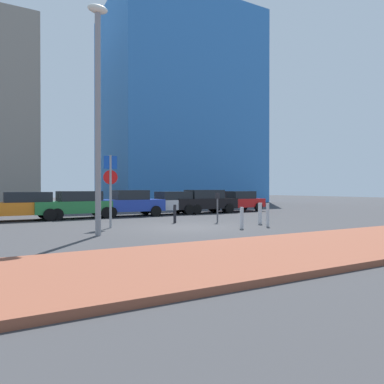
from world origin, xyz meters
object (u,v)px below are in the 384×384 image
(street_lamp, at_px, (98,102))
(traffic_bollard_far, at_px, (268,215))
(parked_car_black, at_px, (204,201))
(parked_car_silver, at_px, (171,203))
(parking_sign_post, at_px, (110,182))
(parked_car_orange, at_px, (24,206))
(traffic_bollard_near, at_px, (242,218))
(parking_meter, at_px, (217,203))
(parked_car_red, at_px, (236,201))
(traffic_bollard_edge, at_px, (260,213))
(parked_car_green, at_px, (76,204))
(parked_car_blue, at_px, (130,203))
(traffic_bollard_mid, at_px, (175,214))

(street_lamp, xyz_separation_m, traffic_bollard_far, (7.22, -0.60, -4.18))
(parked_car_black, height_order, street_lamp, street_lamp)
(parked_car_silver, xyz_separation_m, parking_sign_post, (-5.64, -5.89, 1.17))
(parked_car_orange, relative_size, traffic_bollard_near, 5.14)
(parking_meter, bearing_deg, parked_car_red, 47.65)
(parked_car_silver, relative_size, street_lamp, 0.53)
(parked_car_silver, xyz_separation_m, street_lamp, (-6.71, -8.15, 3.92))
(parked_car_red, height_order, traffic_bollard_edge, parked_car_red)
(traffic_bollard_far, relative_size, traffic_bollard_edge, 1.03)
(parked_car_green, distance_m, parked_car_black, 8.44)
(parked_car_red, bearing_deg, parked_car_orange, -177.20)
(parked_car_orange, bearing_deg, parked_car_green, 1.50)
(traffic_bollard_edge, bearing_deg, parking_meter, 127.66)
(parked_car_blue, bearing_deg, parked_car_red, 3.32)
(parked_car_silver, distance_m, parked_car_red, 5.46)
(parked_car_silver, xyz_separation_m, traffic_bollard_far, (0.51, -8.75, -0.26))
(parking_sign_post, relative_size, traffic_bollard_near, 3.45)
(parking_meter, distance_m, traffic_bollard_mid, 2.18)
(parked_car_blue, bearing_deg, traffic_bollard_mid, -83.86)
(parking_sign_post, bearing_deg, traffic_bollard_edge, -15.19)
(street_lamp, bearing_deg, parking_meter, 18.51)
(parked_car_red, distance_m, street_lamp, 15.33)
(parked_car_black, xyz_separation_m, traffic_bollard_far, (-1.90, -8.69, -0.31))
(parking_sign_post, height_order, traffic_bollard_edge, parking_sign_post)
(traffic_bollard_edge, bearing_deg, parking_sign_post, 164.81)
(traffic_bollard_near, bearing_deg, traffic_bollard_mid, 111.22)
(parked_car_black, height_order, parked_car_red, parked_car_black)
(parked_car_silver, relative_size, traffic_bollard_near, 4.85)
(parked_car_red, height_order, parking_meter, parked_car_red)
(parked_car_orange, distance_m, traffic_bollard_near, 11.45)
(parked_car_blue, xyz_separation_m, parking_meter, (2.54, -5.86, 0.13))
(traffic_bollard_far, bearing_deg, parked_car_silver, 93.32)
(traffic_bollard_edge, bearing_deg, traffic_bollard_near, -149.45)
(parked_car_orange, height_order, parked_car_silver, parked_car_orange)
(street_lamp, relative_size, traffic_bollard_mid, 9.10)
(parked_car_blue, xyz_separation_m, traffic_bollard_mid, (0.55, -5.12, -0.37))
(parked_car_red, relative_size, street_lamp, 0.55)
(parking_sign_post, bearing_deg, parked_car_red, 29.28)
(street_lamp, bearing_deg, parked_car_red, 34.88)
(traffic_bollard_mid, relative_size, traffic_bollard_far, 0.87)
(parking_meter, bearing_deg, street_lamp, -161.49)
(parking_meter, bearing_deg, parking_sign_post, 178.72)
(traffic_bollard_mid, height_order, traffic_bollard_edge, traffic_bollard_edge)
(parked_car_orange, xyz_separation_m, traffic_bollard_mid, (6.35, -4.92, -0.33))
(parked_car_green, height_order, street_lamp, street_lamp)
(traffic_bollard_near, bearing_deg, parking_sign_post, 148.10)
(traffic_bollard_near, bearing_deg, parked_car_blue, 102.52)
(traffic_bollard_near, bearing_deg, street_lamp, 173.39)
(parked_car_black, bearing_deg, parked_car_orange, -178.41)
(parking_sign_post, relative_size, traffic_bollard_mid, 3.46)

